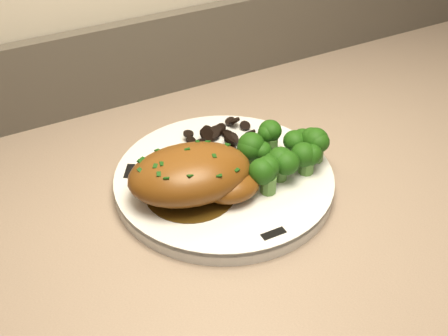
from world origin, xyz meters
name	(u,v)px	position (x,y,z in m)	size (l,w,h in m)	color
plate	(224,180)	(0.20, 1.74, 0.82)	(0.26, 0.26, 0.02)	silver
rim_accent_0	(270,130)	(0.30, 1.80, 0.83)	(0.03, 0.01, 0.00)	black
rim_accent_1	(129,171)	(0.10, 1.80, 0.83)	(0.03, 0.01, 0.00)	black
rim_accent_2	(273,234)	(0.20, 1.63, 0.83)	(0.03, 0.01, 0.00)	black
gravy_pool	(191,192)	(0.15, 1.73, 0.83)	(0.10, 0.10, 0.00)	#3F290B
chicken_breast	(195,175)	(0.15, 1.73, 0.86)	(0.15, 0.12, 0.05)	brown
mushroom_pile	(223,139)	(0.23, 1.81, 0.83)	(0.08, 0.06, 0.02)	black
broccoli_florets	(285,152)	(0.27, 1.72, 0.85)	(0.11, 0.09, 0.04)	#548638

